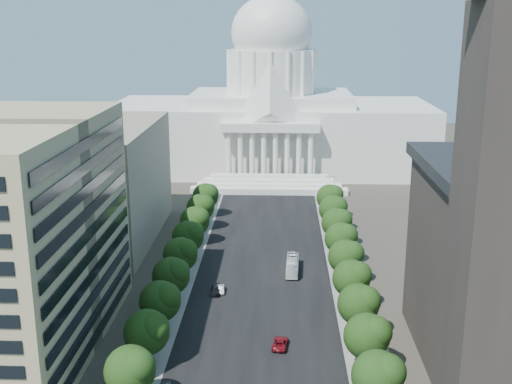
# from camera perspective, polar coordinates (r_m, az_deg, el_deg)

# --- Properties ---
(road_asphalt) EXTENTS (30.00, 260.00, 0.01)m
(road_asphalt) POSITION_cam_1_polar(r_m,az_deg,el_deg) (159.05, 0.76, -5.46)
(road_asphalt) COLOR black
(road_asphalt) RESTS_ON ground
(sidewalk_left) EXTENTS (8.00, 260.00, 0.02)m
(sidewalk_left) POSITION_cam_1_polar(r_m,az_deg,el_deg) (160.61, -6.07, -5.34)
(sidewalk_left) COLOR gray
(sidewalk_left) RESTS_ON ground
(sidewalk_right) EXTENTS (8.00, 260.00, 0.02)m
(sidewalk_right) POSITION_cam_1_polar(r_m,az_deg,el_deg) (159.74, 7.62, -5.51)
(sidewalk_right) COLOR gray
(sidewalk_right) RESTS_ON ground
(capitol) EXTENTS (120.00, 56.00, 73.00)m
(capitol) POSITION_cam_1_polar(r_m,az_deg,el_deg) (246.42, 1.35, 6.73)
(capitol) COLOR white
(capitol) RESTS_ON ground
(office_block_left_far) EXTENTS (38.00, 52.00, 30.00)m
(office_block_left_far) POSITION_cam_1_polar(r_m,az_deg,el_deg) (172.00, -15.34, 0.81)
(office_block_left_far) COLOR gray
(office_block_left_far) RESTS_ON ground
(tree_l_b) EXTENTS (7.79, 7.60, 9.97)m
(tree_l_b) POSITION_cam_1_polar(r_m,az_deg,el_deg) (98.65, -10.98, -15.25)
(tree_l_b) COLOR #33261C
(tree_l_b) RESTS_ON ground
(tree_l_c) EXTENTS (7.79, 7.60, 9.97)m
(tree_l_c) POSITION_cam_1_polar(r_m,az_deg,el_deg) (108.90, -9.55, -12.10)
(tree_l_c) COLOR #33261C
(tree_l_c) RESTS_ON ground
(tree_l_d) EXTENTS (7.79, 7.60, 9.97)m
(tree_l_d) POSITION_cam_1_polar(r_m,az_deg,el_deg) (119.48, -8.39, -9.49)
(tree_l_d) COLOR #33261C
(tree_l_d) RESTS_ON ground
(tree_l_e) EXTENTS (7.79, 7.60, 9.97)m
(tree_l_e) POSITION_cam_1_polar(r_m,az_deg,el_deg) (130.31, -7.44, -7.31)
(tree_l_e) COLOR #33261C
(tree_l_e) RESTS_ON ground
(tree_l_f) EXTENTS (7.79, 7.60, 9.97)m
(tree_l_f) POSITION_cam_1_polar(r_m,az_deg,el_deg) (141.33, -6.64, -5.46)
(tree_l_f) COLOR #33261C
(tree_l_f) RESTS_ON ground
(tree_l_g) EXTENTS (7.79, 7.60, 9.97)m
(tree_l_g) POSITION_cam_1_polar(r_m,az_deg,el_deg) (152.49, -5.96, -3.89)
(tree_l_g) COLOR #33261C
(tree_l_g) RESTS_ON ground
(tree_l_h) EXTENTS (7.79, 7.60, 9.97)m
(tree_l_h) POSITION_cam_1_polar(r_m,az_deg,el_deg) (163.77, -5.38, -2.52)
(tree_l_h) COLOR #33261C
(tree_l_h) RESTS_ON ground
(tree_l_i) EXTENTS (7.79, 7.60, 9.97)m
(tree_l_i) POSITION_cam_1_polar(r_m,az_deg,el_deg) (175.15, -4.87, -1.34)
(tree_l_i) COLOR #33261C
(tree_l_i) RESTS_ON ground
(tree_l_j) EXTENTS (7.79, 7.60, 9.97)m
(tree_l_j) POSITION_cam_1_polar(r_m,az_deg,el_deg) (186.61, -4.43, -0.30)
(tree_l_j) COLOR #33261C
(tree_l_j) RESTS_ON ground
(tree_r_b) EXTENTS (7.79, 7.60, 9.97)m
(tree_r_b) POSITION_cam_1_polar(r_m,az_deg,el_deg) (97.41, 10.97, -15.67)
(tree_r_b) COLOR #33261C
(tree_r_b) RESTS_ON ground
(tree_r_c) EXTENTS (7.79, 7.60, 9.97)m
(tree_r_c) POSITION_cam_1_polar(r_m,az_deg,el_deg) (107.78, 10.02, -12.42)
(tree_r_c) COLOR #33261C
(tree_r_c) RESTS_ON ground
(tree_r_d) EXTENTS (7.79, 7.60, 9.97)m
(tree_r_d) POSITION_cam_1_polar(r_m,az_deg,el_deg) (118.47, 9.25, -9.75)
(tree_r_d) COLOR #33261C
(tree_r_d) RESTS_ON ground
(tree_r_e) EXTENTS (7.79, 7.60, 9.97)m
(tree_r_e) POSITION_cam_1_polar(r_m,az_deg,el_deg) (129.38, 8.63, -7.52)
(tree_r_e) COLOR #33261C
(tree_r_e) RESTS_ON ground
(tree_r_f) EXTENTS (7.79, 7.60, 9.97)m
(tree_r_f) POSITION_cam_1_polar(r_m,az_deg,el_deg) (140.47, 8.10, -5.65)
(tree_r_f) COLOR #33261C
(tree_r_f) RESTS_ON ground
(tree_r_g) EXTENTS (7.79, 7.60, 9.97)m
(tree_r_g) POSITION_cam_1_polar(r_m,az_deg,el_deg) (151.69, 7.66, -4.04)
(tree_r_g) COLOR #33261C
(tree_r_g) RESTS_ON ground
(tree_r_h) EXTENTS (7.79, 7.60, 9.97)m
(tree_r_h) POSITION_cam_1_polar(r_m,az_deg,el_deg) (163.03, 7.28, -2.66)
(tree_r_h) COLOR #33261C
(tree_r_h) RESTS_ON ground
(tree_r_i) EXTENTS (7.79, 7.60, 9.97)m
(tree_r_i) POSITION_cam_1_polar(r_m,az_deg,el_deg) (174.46, 6.95, -1.46)
(tree_r_i) COLOR #33261C
(tree_r_i) RESTS_ON ground
(tree_r_j) EXTENTS (7.79, 7.60, 9.97)m
(tree_r_j) POSITION_cam_1_polar(r_m,az_deg,el_deg) (185.96, 6.66, -0.41)
(tree_r_j) COLOR #33261C
(tree_r_j) RESTS_ON ground
(streetlight_b) EXTENTS (2.61, 0.44, 9.00)m
(streetlight_b) POSITION_cam_1_polar(r_m,az_deg,el_deg) (107.59, 10.90, -12.90)
(streetlight_b) COLOR gray
(streetlight_b) RESTS_ON ground
(streetlight_c) EXTENTS (2.61, 0.44, 9.00)m
(streetlight_c) POSITION_cam_1_polar(r_m,az_deg,el_deg) (129.98, 9.30, -7.75)
(streetlight_c) COLOR gray
(streetlight_c) RESTS_ON ground
(streetlight_d) EXTENTS (2.61, 0.44, 9.00)m
(streetlight_d) POSITION_cam_1_polar(r_m,az_deg,el_deg) (153.18, 8.20, -4.12)
(streetlight_d) COLOR gray
(streetlight_d) RESTS_ON ground
(streetlight_e) EXTENTS (2.61, 0.44, 9.00)m
(streetlight_e) POSITION_cam_1_polar(r_m,az_deg,el_deg) (176.87, 7.39, -1.46)
(streetlight_e) COLOR gray
(streetlight_e) RESTS_ON ground
(streetlight_f) EXTENTS (2.61, 0.44, 9.00)m
(streetlight_f) POSITION_cam_1_polar(r_m,az_deg,el_deg) (200.88, 6.78, 0.57)
(streetlight_f) COLOR gray
(streetlight_f) RESTS_ON ground
(car_silver) EXTENTS (1.78, 4.19, 1.34)m
(car_silver) POSITION_cam_1_polar(r_m,az_deg,el_deg) (137.25, -3.16, -8.63)
(car_silver) COLOR #ABADB3
(car_silver) RESTS_ON ground
(car_red) EXTENTS (3.17, 5.69, 1.50)m
(car_red) POSITION_cam_1_polar(r_m,az_deg,el_deg) (115.97, 2.17, -13.28)
(car_red) COLOR maroon
(car_red) RESTS_ON ground
(car_dark_b) EXTENTS (2.38, 4.87, 1.36)m
(car_dark_b) POSITION_cam_1_polar(r_m,az_deg,el_deg) (136.68, -3.60, -8.74)
(car_dark_b) COLOR black
(car_dark_b) RESTS_ON ground
(city_bus) EXTENTS (3.19, 11.53, 3.18)m
(city_bus) POSITION_cam_1_polar(r_m,az_deg,el_deg) (147.46, 3.26, -6.52)
(city_bus) COLOR white
(city_bus) RESTS_ON ground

